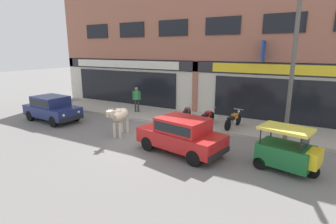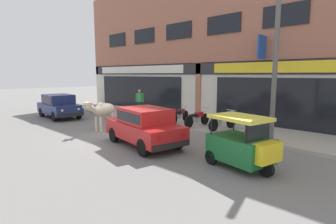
{
  "view_description": "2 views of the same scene",
  "coord_description": "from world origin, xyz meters",
  "views": [
    {
      "loc": [
        6.69,
        -9.77,
        4.08
      ],
      "look_at": [
        0.57,
        1.0,
        1.12
      ],
      "focal_mm": 28.0,
      "sensor_mm": 36.0,
      "label": 1
    },
    {
      "loc": [
        9.61,
        -7.29,
        2.71
      ],
      "look_at": [
        1.74,
        1.0,
        1.06
      ],
      "focal_mm": 28.0,
      "sensor_mm": 36.0,
      "label": 2
    }
  ],
  "objects": [
    {
      "name": "car_0",
      "position": [
        -6.53,
        -0.2,
        0.81
      ],
      "size": [
        3.7,
        1.85,
        1.46
      ],
      "color": "black",
      "rests_on": "ground"
    },
    {
      "name": "shop_building",
      "position": [
        0.0,
        5.78,
        4.29
      ],
      "size": [
        23.0,
        1.4,
        9.01
      ],
      "color": "#9E604C",
      "rests_on": "ground"
    },
    {
      "name": "auto_rickshaw",
      "position": [
        6.11,
        -0.47,
        0.66
      ],
      "size": [
        2.12,
        1.5,
        1.52
      ],
      "color": "black",
      "rests_on": "ground"
    },
    {
      "name": "cow",
      "position": [
        -1.31,
        -0.37,
        1.01
      ],
      "size": [
        0.94,
        2.1,
        1.61
      ],
      "color": "beige",
      "rests_on": "ground"
    },
    {
      "name": "ground_plane",
      "position": [
        0.0,
        0.0,
        0.0
      ],
      "size": [
        90.0,
        90.0,
        0.0
      ],
      "primitive_type": "plane",
      "color": "slate"
    },
    {
      "name": "motorcycle_1",
      "position": [
        1.82,
        3.03,
        0.54
      ],
      "size": [
        0.52,
        1.81,
        0.88
      ],
      "color": "black",
      "rests_on": "sidewalk"
    },
    {
      "name": "pedestrian",
      "position": [
        -3.18,
        3.55,
        1.14
      ],
      "size": [
        0.43,
        0.32,
        1.6
      ],
      "color": "#2D2D33",
      "rests_on": "sidewalk"
    },
    {
      "name": "car_1",
      "position": [
        2.23,
        -0.82,
        0.81
      ],
      "size": [
        3.8,
        2.21,
        1.46
      ],
      "color": "black",
      "rests_on": "ground"
    },
    {
      "name": "motorcycle_2",
      "position": [
        3.2,
        3.16,
        0.54
      ],
      "size": [
        0.58,
        1.81,
        0.88
      ],
      "color": "black",
      "rests_on": "sidewalk"
    },
    {
      "name": "motorcycle_0",
      "position": [
        0.51,
        3.22,
        0.54
      ],
      "size": [
        0.63,
        1.79,
        0.88
      ],
      "color": "black",
      "rests_on": "sidewalk"
    },
    {
      "name": "sidewalk",
      "position": [
        0.0,
        3.86,
        0.08
      ],
      "size": [
        19.0,
        3.32,
        0.16
      ],
      "primitive_type": "cube",
      "color": "#A8A093",
      "rests_on": "ground"
    },
    {
      "name": "utility_pole",
      "position": [
        5.75,
        2.5,
        3.36
      ],
      "size": [
        0.18,
        0.18,
        6.41
      ],
      "primitive_type": "cylinder",
      "color": "#595651",
      "rests_on": "sidewalk"
    }
  ]
}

